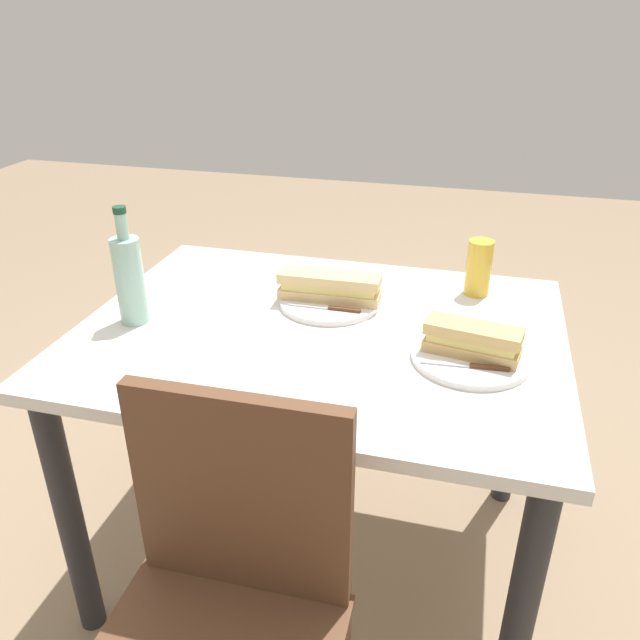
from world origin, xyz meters
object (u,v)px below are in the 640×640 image
(chair_far, at_px, (224,615))
(baguette_sandwich_far, at_px, (472,340))
(dining_table, at_px, (320,367))
(knife_far, at_px, (470,366))
(plate_near, at_px, (329,302))
(plate_far, at_px, (470,357))
(beer_glass, at_px, (479,268))
(baguette_sandwich_near, at_px, (329,287))
(water_bottle, at_px, (129,278))
(knife_near, at_px, (329,308))

(chair_far, height_order, baguette_sandwich_far, chair_far)
(dining_table, relative_size, knife_far, 6.18)
(dining_table, distance_m, chair_far, 0.63)
(plate_near, xyz_separation_m, plate_far, (-0.36, 0.19, 0.00))
(dining_table, bearing_deg, plate_far, 169.86)
(baguette_sandwich_far, bearing_deg, plate_near, -28.02)
(beer_glass, bearing_deg, baguette_sandwich_near, 24.46)
(knife_far, bearing_deg, chair_far, 55.30)
(plate_near, bearing_deg, water_bottle, 25.89)
(baguette_sandwich_near, height_order, knife_far, baguette_sandwich_near)
(plate_far, bearing_deg, knife_far, 91.48)
(chair_far, distance_m, baguette_sandwich_far, 0.71)
(baguette_sandwich_near, height_order, plate_far, baguette_sandwich_near)
(baguette_sandwich_far, bearing_deg, beer_glass, -89.54)
(plate_near, height_order, beer_glass, beer_glass)
(dining_table, xyz_separation_m, baguette_sandwich_near, (0.01, -0.13, 0.16))
(baguette_sandwich_far, distance_m, water_bottle, 0.78)
(baguette_sandwich_near, xyz_separation_m, baguette_sandwich_far, (-0.36, 0.19, 0.00))
(dining_table, height_order, chair_far, chair_far)
(plate_far, relative_size, baguette_sandwich_far, 1.21)
(knife_near, distance_m, beer_glass, 0.41)
(dining_table, xyz_separation_m, beer_glass, (-0.34, -0.29, 0.18))
(plate_near, bearing_deg, plate_far, 151.98)
(dining_table, relative_size, water_bottle, 3.96)
(plate_far, relative_size, beer_glass, 1.73)
(plate_near, bearing_deg, knife_far, 145.64)
(baguette_sandwich_near, xyz_separation_m, water_bottle, (0.43, 0.21, 0.06))
(chair_far, bearing_deg, baguette_sandwich_far, -121.88)
(dining_table, distance_m, plate_far, 0.37)
(plate_far, bearing_deg, beer_glass, -89.54)
(water_bottle, bearing_deg, dining_table, -169.74)
(knife_far, bearing_deg, knife_near, -28.60)
(knife_far, relative_size, beer_glass, 1.24)
(knife_near, height_order, knife_far, same)
(knife_near, bearing_deg, plate_near, -77.35)
(knife_near, bearing_deg, beer_glass, -147.49)
(water_bottle, height_order, beer_glass, water_bottle)
(plate_near, distance_m, plate_far, 0.40)
(beer_glass, bearing_deg, knife_far, 90.60)
(plate_near, height_order, baguette_sandwich_near, baguette_sandwich_near)
(plate_near, distance_m, baguette_sandwich_near, 0.04)
(knife_far, distance_m, beer_glass, 0.41)
(beer_glass, bearing_deg, chair_far, 69.22)
(beer_glass, bearing_deg, plate_near, 24.46)
(chair_far, bearing_deg, beer_glass, -110.78)
(dining_table, distance_m, knife_far, 0.39)
(chair_far, height_order, plate_far, chair_far)
(knife_near, distance_m, water_bottle, 0.47)
(dining_table, xyz_separation_m, knife_near, (-0.00, -0.07, 0.13))
(dining_table, height_order, baguette_sandwich_far, baguette_sandwich_far)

